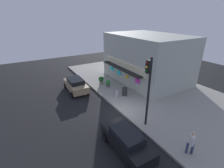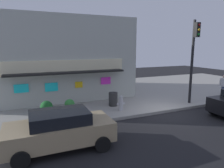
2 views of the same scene
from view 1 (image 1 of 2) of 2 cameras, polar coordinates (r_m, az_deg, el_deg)
The scene contains 11 objects.
ground_plane at distance 15.80m, azimuth 2.80°, elevation -10.05°, with size 50.23×50.23×0.00m, color black.
sidewalk at distance 19.49m, azimuth 18.44°, elevation -4.19°, with size 33.49×12.53×0.18m, color gray.
corner_building at distance 22.83m, azimuth 12.04°, elevation 8.90°, with size 10.84×8.32×6.11m.
traffic_light at distance 12.51m, azimuth 12.56°, elevation -0.13°, with size 0.32×0.58×5.72m.
fire_hydrant at distance 17.89m, azimuth 1.63°, elevation -3.47°, with size 0.52×0.28×0.94m.
trash_can at distance 18.48m, azimuth 4.46°, elevation -2.64°, with size 0.60×0.60×0.91m, color #2D2D2D.
pedestrian at distance 12.18m, azimuth 25.91°, elevation -17.70°, with size 0.51×0.47×1.73m.
potted_plant_by_doorway at distance 20.60m, azimuth -1.41°, elevation 0.31°, with size 0.60×0.60×0.87m.
potted_plant_by_window at distance 21.57m, azimuth -3.81°, elevation 1.53°, with size 0.69×0.69×0.98m.
parked_car_black at distance 11.62m, azimuth 5.06°, elevation -19.19°, with size 4.43×1.96×1.58m.
parked_car_tan at distance 20.20m, azimuth -12.52°, elevation -0.24°, with size 4.27×2.16×1.58m.
Camera 1 is at (10.99, -7.38, 8.63)m, focal length 26.19 mm.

